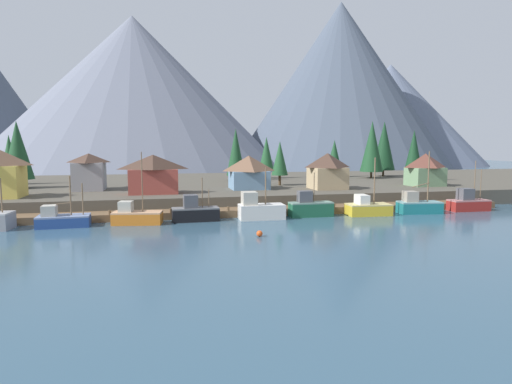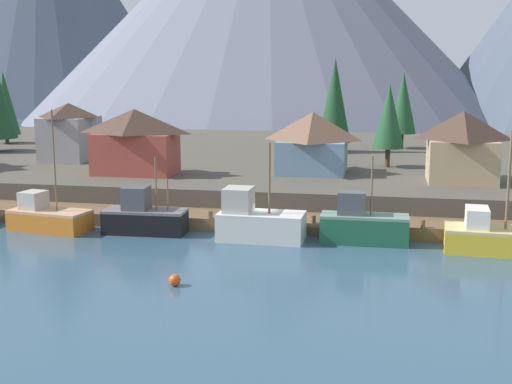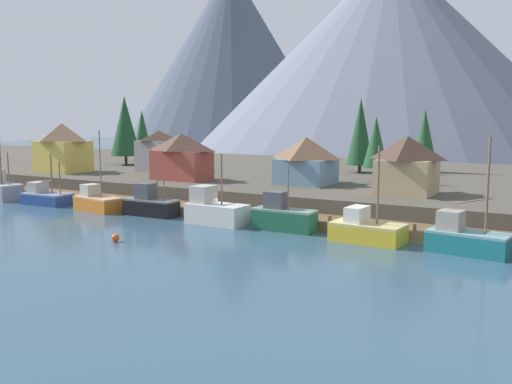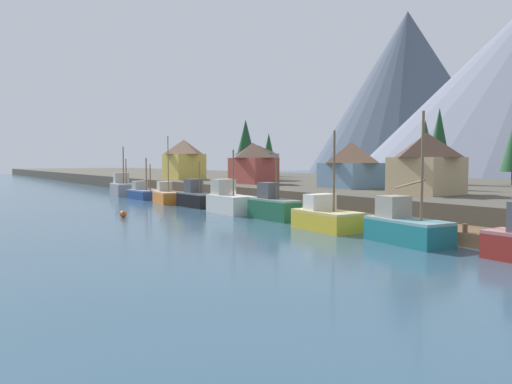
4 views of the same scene
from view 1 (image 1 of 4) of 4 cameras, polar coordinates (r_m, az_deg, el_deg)
ground_plane at (r=82.38m, az=-3.06°, el=-1.38°), size 400.00×400.00×1.00m
dock at (r=64.73m, az=-0.39°, el=-2.55°), size 80.00×4.00×1.60m
shoreline_bank at (r=93.96m, az=-4.29°, el=0.62°), size 400.00×56.00×2.50m
mountain_central_peak at (r=187.28m, az=-15.59°, el=12.17°), size 123.12×123.12×61.11m
mountain_east_peak at (r=204.73m, az=10.83°, el=13.37°), size 97.30×97.30×72.61m
mountain_far_ridge at (r=243.00m, az=16.95°, el=9.57°), size 96.35×96.35×51.54m
fishing_boat_blue at (r=60.59m, az=-23.92°, el=-3.27°), size 6.39×3.40×6.42m
fishing_boat_orange at (r=59.35m, az=-15.33°, el=-3.05°), size 6.61×3.70×9.40m
fishing_boat_black at (r=59.98m, az=-7.97°, el=-2.58°), size 6.33×2.61×5.91m
fishing_boat_white at (r=61.03m, az=0.45°, el=-2.26°), size 6.32×3.18×7.19m
fishing_boat_green at (r=63.65m, az=7.04°, el=-2.01°), size 6.27×2.25×6.37m
fishing_boat_yellow at (r=66.47m, az=14.30°, el=-2.02°), size 6.44×3.58×8.46m
fishing_boat_teal at (r=70.62m, az=20.31°, el=-1.65°), size 6.56×3.58×9.34m
fishing_boat_red at (r=76.30m, az=25.83°, el=-1.28°), size 6.30×2.59×7.84m
house_tan at (r=78.82m, az=9.27°, el=2.77°), size 6.11×6.07×6.33m
house_red at (r=71.94m, az=-13.21°, el=2.32°), size 8.00×4.59×6.23m
house_green at (r=89.45m, az=21.15°, el=2.78°), size 6.39×5.22×6.17m
house_grey at (r=81.04m, az=-20.86°, el=2.52°), size 5.25×6.43×6.32m
house_blue at (r=77.76m, az=-0.93°, el=2.64°), size 6.80×6.38×5.90m
conifer_near_left at (r=106.00m, az=14.83°, el=5.76°), size 5.31×5.31×13.28m
conifer_near_right at (r=94.85m, az=-2.64°, el=5.22°), size 4.00×4.00×11.31m
conifer_mid_left at (r=89.35m, az=-28.58°, el=4.81°), size 5.21×5.21×12.09m
conifer_mid_right at (r=107.67m, az=10.15°, el=4.75°), size 3.60×3.60×8.93m
conifer_back_left at (r=84.60m, az=3.11°, el=4.39°), size 3.19×3.19×8.48m
conifer_back_right at (r=102.07m, az=1.36°, el=5.02°), size 3.50×3.50×9.62m
conifer_centre at (r=99.92m, az=19.82°, el=4.98°), size 3.84×3.84×10.96m
conifer_far_left at (r=113.07m, az=16.30°, el=5.79°), size 5.53×5.53×13.49m
conifer_far_right at (r=99.00m, az=-29.38°, el=4.04°), size 3.76×3.76×9.79m
channel_buoy at (r=49.62m, az=0.46°, el=-5.42°), size 0.70×0.70×0.70m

